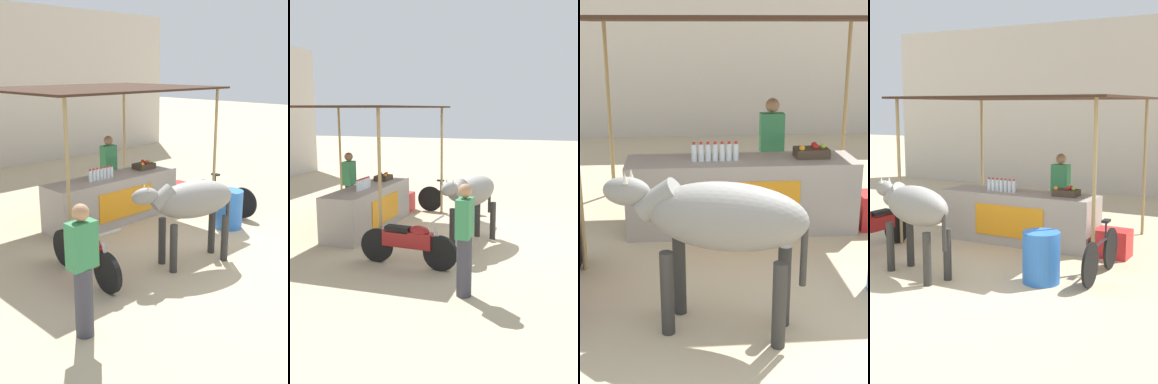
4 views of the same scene
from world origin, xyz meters
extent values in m
plane|color=tan|center=(0.00, 0.00, 0.00)|extent=(60.00, 60.00, 0.00)
cube|color=beige|center=(0.00, 8.76, 2.51)|extent=(16.00, 0.50, 5.02)
cube|color=#9E9389|center=(0.00, 2.20, 0.48)|extent=(3.00, 0.80, 0.96)
cube|color=orange|center=(0.00, 1.79, 0.48)|extent=(1.40, 0.02, 0.58)
cube|color=#382319|center=(0.00, 2.50, 2.71)|extent=(4.20, 3.20, 0.04)
cylinder|color=#997F51|center=(-1.89, 1.06, 1.35)|extent=(0.06, 0.06, 2.71)
cylinder|color=#997F51|center=(1.89, 1.06, 1.35)|extent=(0.06, 0.06, 2.71)
cylinder|color=#997F51|center=(-1.89, 3.94, 1.35)|extent=(0.06, 0.06, 2.71)
cylinder|color=#997F51|center=(1.89, 3.94, 1.35)|extent=(0.06, 0.06, 2.71)
cylinder|color=silver|center=(-0.62, 2.15, 1.07)|extent=(0.07, 0.07, 0.22)
cylinder|color=red|center=(-0.62, 2.15, 1.19)|extent=(0.04, 0.04, 0.03)
cylinder|color=silver|center=(-0.53, 2.15, 1.07)|extent=(0.07, 0.07, 0.22)
cylinder|color=red|center=(-0.53, 2.15, 1.19)|extent=(0.04, 0.04, 0.03)
cylinder|color=silver|center=(-0.44, 2.15, 1.07)|extent=(0.07, 0.07, 0.22)
cylinder|color=red|center=(-0.44, 2.15, 1.19)|extent=(0.04, 0.04, 0.03)
cylinder|color=silver|center=(-0.35, 2.15, 1.07)|extent=(0.07, 0.07, 0.22)
cylinder|color=red|center=(-0.35, 2.15, 1.19)|extent=(0.04, 0.04, 0.03)
cylinder|color=silver|center=(-0.26, 2.15, 1.07)|extent=(0.07, 0.07, 0.22)
cylinder|color=red|center=(-0.26, 2.15, 1.19)|extent=(0.04, 0.04, 0.03)
cylinder|color=silver|center=(-0.17, 2.15, 1.07)|extent=(0.07, 0.07, 0.22)
cylinder|color=red|center=(-0.17, 2.15, 1.19)|extent=(0.04, 0.04, 0.03)
cylinder|color=silver|center=(-0.08, 2.15, 1.07)|extent=(0.07, 0.07, 0.22)
cylinder|color=red|center=(-0.08, 2.15, 1.19)|extent=(0.04, 0.04, 0.03)
cube|color=#3F3326|center=(0.94, 2.25, 1.02)|extent=(0.44, 0.32, 0.12)
sphere|color=orange|center=(0.78, 2.14, 1.11)|extent=(0.08, 0.08, 0.08)
sphere|color=#B21E19|center=(0.97, 2.21, 1.11)|extent=(0.08, 0.08, 0.08)
sphere|color=#8CB22D|center=(1.08, 2.23, 1.11)|extent=(0.08, 0.08, 0.08)
sphere|color=#B21E19|center=(0.99, 2.21, 1.11)|extent=(0.08, 0.08, 0.08)
sphere|color=#B21E19|center=(0.99, 2.34, 1.11)|extent=(0.08, 0.08, 0.08)
cylinder|color=#383842|center=(0.52, 2.95, 0.44)|extent=(0.22, 0.22, 0.88)
cube|color=#337F4C|center=(0.52, 2.95, 1.16)|extent=(0.34, 0.20, 0.56)
sphere|color=#8C6647|center=(0.52, 2.95, 1.55)|extent=(0.20, 0.20, 0.20)
cube|color=red|center=(1.87, 2.10, 0.24)|extent=(0.60, 0.44, 0.48)
cylinder|color=blue|center=(1.38, 0.29, 0.38)|extent=(0.55, 0.55, 0.76)
ellipsoid|color=gray|center=(-0.42, -0.29, 1.08)|extent=(1.49, 0.91, 0.60)
cylinder|color=#302F2D|center=(-0.94, -0.32, 0.39)|extent=(0.12, 0.12, 0.78)
cylinder|color=#302F2D|center=(-0.83, 0.03, 0.39)|extent=(0.12, 0.12, 0.78)
cylinder|color=#302F2D|center=(0.00, -0.61, 0.39)|extent=(0.12, 0.12, 0.78)
cylinder|color=#302F2D|center=(0.11, -0.26, 0.39)|extent=(0.12, 0.12, 0.78)
cylinder|color=gray|center=(-0.98, -0.11, 1.19)|extent=(0.50, 0.36, 0.41)
ellipsoid|color=gray|center=(-1.27, -0.02, 1.25)|extent=(0.49, 0.34, 0.26)
cone|color=beige|center=(-1.27, -0.10, 1.39)|extent=(0.05, 0.05, 0.10)
cone|color=beige|center=(-1.23, 0.04, 1.39)|extent=(0.05, 0.05, 0.10)
cylinder|color=#302F2D|center=(0.22, -0.49, 0.81)|extent=(0.06, 0.06, 0.60)
cylinder|color=black|center=(-2.00, 1.09, 0.30)|extent=(0.13, 0.60, 0.60)
cube|color=maroon|center=(-2.05, 0.49, 0.48)|extent=(0.25, 0.91, 0.28)
cube|color=black|center=(-2.03, 0.67, 0.64)|extent=(0.22, 0.45, 0.10)
cylinder|color=black|center=(2.09, 0.42, 0.33)|extent=(0.06, 0.66, 0.66)
cylinder|color=black|center=(2.06, 1.42, 0.33)|extent=(0.06, 0.66, 0.66)
cylinder|color=black|center=(2.07, 0.92, 0.55)|extent=(0.06, 0.85, 0.04)
cylinder|color=black|center=(2.07, 1.14, 0.67)|extent=(0.03, 0.03, 0.28)
cube|color=black|center=(2.07, 1.14, 0.83)|extent=(0.11, 0.18, 0.04)
camera|label=1|loc=(-5.80, -4.61, 3.11)|focal=42.00mm
camera|label=2|loc=(-8.94, -2.16, 2.68)|focal=42.00mm
camera|label=3|loc=(-0.79, -4.54, 2.63)|focal=50.00mm
camera|label=4|loc=(4.62, -6.52, 2.56)|focal=50.00mm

